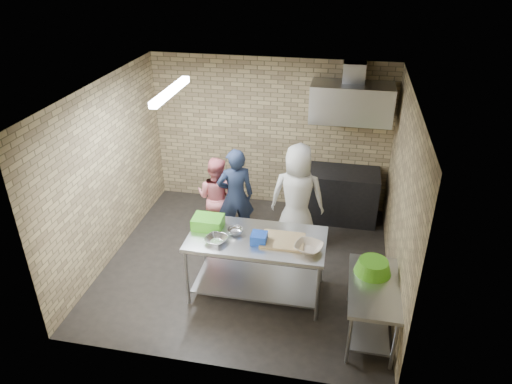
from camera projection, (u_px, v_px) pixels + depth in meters
floor at (247, 263)px, 7.25m from camera, size 4.20×4.20×0.00m
ceiling at (245, 91)px, 5.97m from camera, size 4.20×4.20×0.00m
back_wall at (270, 134)px, 8.34m from camera, size 4.20×0.06×2.70m
front_wall at (205, 273)px, 4.88m from camera, size 4.20×0.06×2.70m
left_wall at (107, 173)px, 6.97m from camera, size 0.06×4.00×2.70m
right_wall at (401, 200)px, 6.25m from camera, size 0.06×4.00×2.70m
prep_table at (257, 266)px, 6.46m from camera, size 1.83×0.91×0.91m
side_counter at (371, 309)px, 5.82m from camera, size 0.60×1.20×0.75m
stove at (342, 195)px, 8.23m from camera, size 1.20×0.70×0.90m
range_hood at (351, 103)px, 7.49m from camera, size 1.30×0.60×0.60m
hood_duct at (354, 72)px, 7.41m from camera, size 0.35×0.30×0.30m
wall_shelf at (369, 111)px, 7.69m from camera, size 0.80×0.20×0.04m
fluorescent_fixture at (171, 91)px, 6.17m from camera, size 0.10×1.25×0.08m
green_crate at (208, 222)px, 6.42m from camera, size 0.41×0.30×0.16m
blue_tub at (259, 238)px, 6.11m from camera, size 0.20×0.20×0.13m
cutting_board at (283, 241)px, 6.15m from camera, size 0.56×0.43×0.03m
mixing_bowl_a at (216, 240)px, 6.13m from camera, size 0.35×0.35×0.07m
mixing_bowl_b at (235, 231)px, 6.32m from camera, size 0.27×0.27×0.07m
ceramic_bowl at (309, 247)px, 5.97m from camera, size 0.44×0.44×0.09m
green_basin at (373, 267)px, 5.82m from camera, size 0.46×0.46×0.17m
bottle_green at (379, 106)px, 7.62m from camera, size 0.06×0.06×0.15m
man_navy at (236, 196)px, 7.46m from camera, size 0.69×0.59×1.62m
woman_pink at (216, 196)px, 7.70m from camera, size 0.75×0.64×1.37m
woman_white at (297, 197)px, 7.32m from camera, size 0.86×0.57×1.73m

